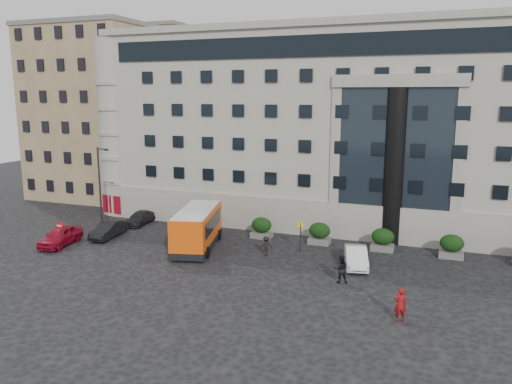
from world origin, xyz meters
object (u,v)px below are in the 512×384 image
Objects in this scene: red_truck at (132,196)px; parked_car_c at (140,218)px; hedge_b at (262,228)px; parked_car_a at (60,236)px; parked_car_b at (108,230)px; pedestrian_c at (266,246)px; white_taxi at (356,257)px; pedestrian_a at (400,305)px; no_entry_sign at (60,230)px; hedge_c at (320,233)px; bus_stop_sign at (300,231)px; hedge_e at (452,246)px; street_lamp at (101,189)px; parked_car_d at (154,198)px; pedestrian_b at (341,269)px; minibus at (197,227)px; hedge_a at (208,222)px; hedge_d at (383,239)px.

red_truck reaches higher than parked_car_c.
parked_car_a is at bearing -152.08° from hedge_b.
parked_car_b is (2.32, 3.33, -0.08)m from parked_car_a.
pedestrian_c is (18.84, -9.55, -0.78)m from red_truck.
white_taxi is 9.07m from pedestrian_a.
no_entry_sign reaches higher than parked_car_a.
hedge_c is at bearing 24.49° from no_entry_sign.
red_truck reaches higher than white_taxi.
hedge_e is at bearing 13.92° from bus_stop_sign.
hedge_c is 0.43× the size of parked_car_b.
pedestrian_a reaches higher than parked_car_b.
street_lamp reaches higher than parked_car_b.
parked_car_d is (-3.30, 7.90, 0.16)m from parked_car_c.
bus_stop_sign is 1.33× the size of pedestrian_b.
minibus reaches higher than parked_car_a.
hedge_a is at bearing -54.33° from pedestrian_a.
hedge_c is 8.83m from pedestrian_b.
pedestrian_c reaches higher than parked_car_c.
white_taxi is at bearing -107.04° from hedge_d.
no_entry_sign is at bearing -55.42° from parked_car_a.
hedge_d is 0.79× the size of no_entry_sign.
hedge_b and hedge_d have the same top height.
pedestrian_a is (8.50, -9.96, -0.76)m from bus_stop_sign.
pedestrian_b is at bearing -43.48° from hedge_b.
hedge_e is 0.44× the size of parked_car_c.
pedestrian_b is at bearing -130.65° from hedge_e.
pedestrian_c is (14.73, 0.10, 0.08)m from parked_car_b.
minibus reaches higher than parked_car_b.
white_taxi is (22.15, 0.28, -3.65)m from street_lamp.
parked_car_c is (-8.77, 4.93, -1.18)m from minibus.
parked_car_b is 2.72× the size of pedestrian_c.
street_lamp is 3.69m from parked_car_b.
hedge_e is 0.33× the size of parked_car_d.
hedge_a is at bearing 163.58° from bus_stop_sign.
pedestrian_a is at bearing -38.53° from parked_car_d.
pedestrian_b is (3.40, -8.15, 0.02)m from hedge_c.
pedestrian_b is 1.21× the size of pedestrian_c.
hedge_a is 12.66m from red_truck.
pedestrian_c is (7.23, -4.53, -0.14)m from hedge_a.
pedestrian_a is at bearing -8.27° from no_entry_sign.
red_truck is 3.15× the size of pedestrian_b.
parked_car_a is at bearing -129.94° from parked_car_b.
hedge_a is 10.40m from hedge_c.
no_entry_sign is 0.39× the size of red_truck.
hedge_b is at bearing 20.07° from street_lamp.
hedge_e is 13.07m from pedestrian_a.
white_taxi is at bearing 154.11° from pedestrian_c.
red_truck is (-3.67, 9.81, -2.80)m from street_lamp.
pedestrian_c is at bearing -37.70° from parked_car_d.
bus_stop_sign is (-0.90, -2.80, 0.80)m from hedge_c.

